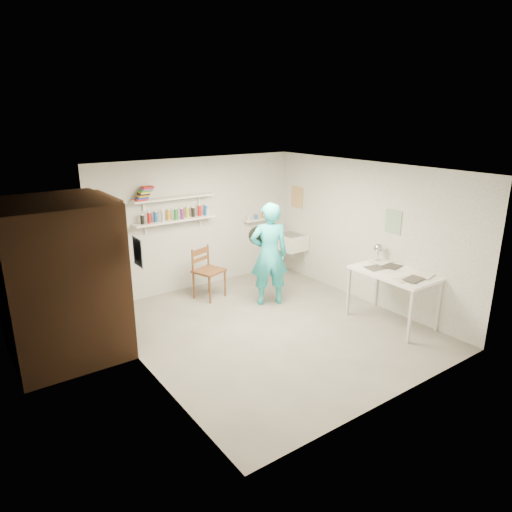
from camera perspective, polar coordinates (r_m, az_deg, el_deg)
floor at (r=7.07m, az=1.90°, el=-9.02°), size 4.00×4.50×0.02m
ceiling at (r=6.37m, az=2.12°, el=10.85°), size 4.00×4.50×0.02m
wall_back at (r=8.47m, az=-7.31°, el=4.05°), size 4.00×0.02×2.40m
wall_front at (r=5.12m, az=17.56°, el=-5.68°), size 4.00×0.02×2.40m
wall_left at (r=5.69m, az=-14.35°, el=-3.05°), size 0.02×4.50×2.40m
wall_right at (r=7.96m, az=13.62°, el=2.83°), size 0.02×4.50×2.40m
doorway_recess at (r=6.71m, az=-17.36°, el=-1.99°), size 0.02×0.90×2.00m
corridor_box at (r=6.53m, az=-23.29°, el=-2.71°), size 1.40×1.50×2.10m
door_lintel at (r=6.45m, az=-18.03°, el=6.87°), size 0.06×1.05×0.10m
door_jamb_near at (r=6.26m, az=-15.72°, el=-3.22°), size 0.06×0.10×2.00m
door_jamb_far at (r=7.17m, az=-18.48°, el=-0.86°), size 0.06×0.10×2.00m
shelf_lower at (r=8.10m, az=-10.04°, el=4.41°), size 1.50×0.22×0.03m
shelf_upper at (r=8.02m, az=-10.19°, el=7.19°), size 1.50×0.22×0.03m
ledge_shelf at (r=9.11m, az=0.50°, el=4.62°), size 0.70×0.14×0.03m
poster_left at (r=5.64m, az=-14.59°, el=0.48°), size 0.01×0.28×0.36m
poster_right_a at (r=9.12m, az=5.16°, el=7.33°), size 0.01×0.34×0.42m
poster_right_b at (r=7.54m, az=16.79°, el=4.12°), size 0.01×0.30×0.38m
belfast_sink at (r=9.09m, az=4.27°, el=1.81°), size 0.48×0.60×0.30m
man at (r=7.63m, az=1.66°, el=0.21°), size 0.76×0.65×1.76m
wall_clock at (r=7.65m, az=0.24°, el=2.56°), size 0.30×0.16×0.32m
wooden_chair at (r=8.04m, az=-5.90°, el=-1.85°), size 0.58×0.57×0.99m
work_table at (r=7.37m, az=16.64°, el=-4.99°), size 0.76×1.26×0.84m
desk_lamp at (r=7.62m, az=15.08°, el=0.96°), size 0.16×0.16×0.16m
spray_cans at (r=8.08m, az=-10.07°, el=5.10°), size 1.34×0.06×0.17m
book_stack at (r=7.80m, az=-13.78°, el=7.62°), size 0.32×0.14×0.22m
ledge_pots at (r=9.09m, az=0.50°, el=4.99°), size 0.48×0.07×0.09m
papers at (r=7.22m, az=16.93°, el=-1.80°), size 0.30×0.22×0.03m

